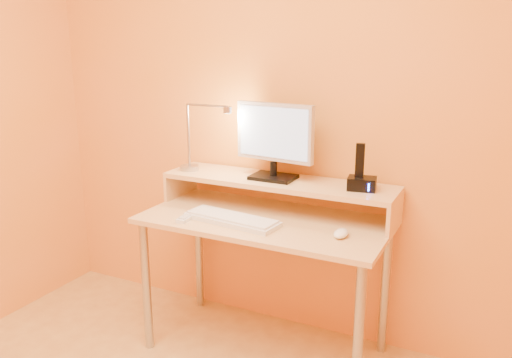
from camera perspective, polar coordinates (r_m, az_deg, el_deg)
The scene contains 25 objects.
wall_back at distance 2.71m, azimuth 3.98°, elevation 8.38°, with size 3.00×0.04×2.50m, color #E98D43.
desk_leg_fl at distance 2.76m, azimuth -11.94°, elevation -11.43°, with size 0.04×0.04×0.69m, color #A5A6AF.
desk_leg_fr at distance 2.32m, azimuth 11.14°, elevation -16.84°, with size 0.04×0.04×0.69m, color #A5A6AF.
desk_leg_bl at distance 3.13m, azimuth -6.28°, elevation -7.93°, with size 0.04×0.04×0.69m, color #A5A6AF.
desk_leg_br at distance 2.75m, azimuth 13.97°, elevation -11.68°, with size 0.04×0.04×0.69m, color #A5A6AF.
desk_lower at distance 2.54m, azimuth 1.02°, elevation -4.58°, with size 1.20×0.60×0.03m, color #DCBE7C.
shelf_riser_left at distance 2.93m, azimuth -8.24°, elevation -0.48°, with size 0.02×0.30×0.14m, color #DCBE7C.
shelf_riser_right at distance 2.48m, azimuth 15.02°, elevation -3.65°, with size 0.02×0.30×0.14m, color #DCBE7C.
desk_shelf at distance 2.63m, azimuth 2.43°, elevation -0.31°, with size 1.20×0.30×0.03m, color #DCBE7C.
monitor_foot at distance 2.63m, azimuth 1.92°, elevation 0.21°, with size 0.22×0.16×0.02m, color black.
monitor_neck at distance 2.62m, azimuth 1.93°, elevation 1.14°, with size 0.04×0.04×0.07m, color black.
monitor_panel at distance 2.59m, azimuth 2.06°, elevation 5.17°, with size 0.42×0.04×0.29m, color #B2B2B9.
monitor_back at distance 2.61m, azimuth 2.27°, elevation 5.24°, with size 0.38×0.01×0.24m, color black.
monitor_screen at distance 2.57m, azimuth 1.89°, elevation 5.11°, with size 0.38×0.00×0.25m, color #99B5E0.
lamp_base at distance 2.83m, azimuth -7.30°, elevation 1.23°, with size 0.10×0.10×0.03m, color #A5A6AF.
lamp_post at distance 2.80m, azimuth -7.42°, elevation 4.77°, with size 0.01×0.01×0.33m, color #A5A6AF.
lamp_arm at distance 2.71m, azimuth -5.39°, elevation 8.03°, with size 0.01×0.01×0.24m, color #A5A6AF.
lamp_head at distance 2.65m, azimuth -3.15°, elevation 7.60°, with size 0.04×0.04×0.03m, color #A5A6AF.
lamp_bulb at distance 2.65m, azimuth -3.14°, elevation 7.26°, with size 0.03×0.03×0.00m, color #FFEAC6.
phone_dock at distance 2.48m, azimuth 11.54°, elevation -0.49°, with size 0.13×0.10×0.06m, color black.
phone_handset at distance 2.46m, azimuth 11.34°, elevation 2.02°, with size 0.04×0.03×0.16m, color black.
phone_led at distance 2.42m, azimuth 12.26°, elevation -0.90°, with size 0.01×0.00×0.04m, color #3373FC.
keyboard at distance 2.48m, azimuth -2.68°, elevation -4.50°, with size 0.47×0.15×0.02m, color silver.
mouse at distance 2.32m, azimuth 9.31°, elevation -5.90°, with size 0.06×0.10×0.04m, color white.
remote_control at distance 2.55m, azimuth -7.38°, elevation -4.11°, with size 0.05×0.17×0.02m, color silver.
Camera 1 is at (1.02, -0.99, 1.55)m, focal length 36.46 mm.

